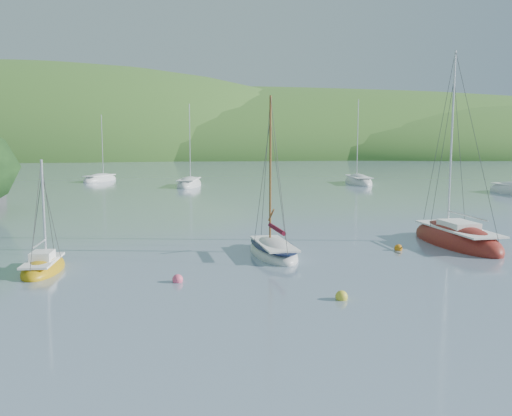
{
  "coord_description": "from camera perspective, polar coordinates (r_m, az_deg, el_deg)",
  "views": [
    {
      "loc": [
        -1.05,
        -23.26,
        6.63
      ],
      "look_at": [
        1.59,
        8.0,
        2.54
      ],
      "focal_mm": 40.0,
      "sensor_mm": 36.0,
      "label": 1
    }
  ],
  "objects": [
    {
      "name": "ground",
      "position": [
        24.21,
        -2.19,
        -8.47
      ],
      "size": [
        700.0,
        700.0,
        0.0
      ],
      "primitive_type": "plane",
      "color": "gray",
      "rests_on": "ground"
    },
    {
      "name": "distant_sloop_a",
      "position": [
        73.16,
        -6.71,
        2.33
      ],
      "size": [
        3.94,
        8.26,
        11.33
      ],
      "rotation": [
        0.0,
        0.0,
        -0.15
      ],
      "color": "silver",
      "rests_on": "ground"
    },
    {
      "name": "distant_sloop_c",
      "position": [
        83.38,
        -15.34,
        2.72
      ],
      "size": [
        5.13,
        7.51,
        10.14
      ],
      "rotation": [
        0.0,
        0.0,
        -0.41
      ],
      "color": "silver",
      "rests_on": "ground"
    },
    {
      "name": "sloop_red",
      "position": [
        36.51,
        19.4,
        -3.1
      ],
      "size": [
        3.94,
        8.78,
        12.56
      ],
      "rotation": [
        0.0,
        0.0,
        0.12
      ],
      "color": "maroon",
      "rests_on": "ground"
    },
    {
      "name": "shoreline_hills",
      "position": [
        195.99,
        -7.37,
        5.43
      ],
      "size": [
        690.0,
        135.0,
        56.0
      ],
      "color": "#406B29",
      "rests_on": "ground"
    },
    {
      "name": "daysailer_white",
      "position": [
        31.55,
        1.74,
        -4.31
      ],
      "size": [
        3.04,
        6.33,
        9.35
      ],
      "rotation": [
        0.0,
        0.0,
        0.14
      ],
      "color": "silver",
      "rests_on": "ground"
    },
    {
      "name": "sailboat_yellow",
      "position": [
        29.73,
        -20.5,
        -5.62
      ],
      "size": [
        1.81,
        4.48,
        5.92
      ],
      "rotation": [
        0.0,
        0.0,
        0.01
      ],
      "color": "#BA8A0D",
      "rests_on": "ground"
    },
    {
      "name": "distant_sloop_b",
      "position": [
        77.46,
        10.21,
        2.55
      ],
      "size": [
        3.13,
        8.57,
        12.17
      ],
      "rotation": [
        0.0,
        0.0,
        -0.01
      ],
      "color": "silver",
      "rests_on": "ground"
    },
    {
      "name": "mooring_buoys",
      "position": [
        27.02,
        5.41,
        -6.55
      ],
      "size": [
        12.73,
        9.83,
        0.5
      ],
      "color": "gold",
      "rests_on": "ground"
    }
  ]
}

